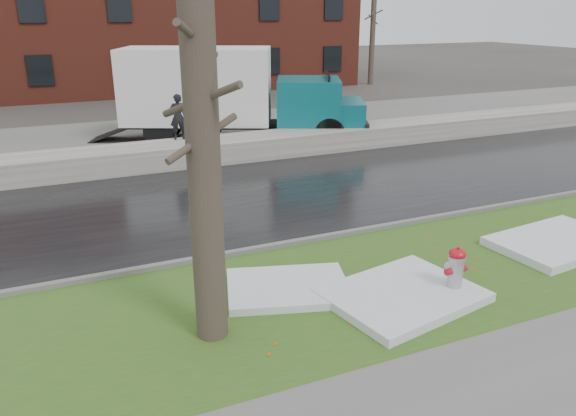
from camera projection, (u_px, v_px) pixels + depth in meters
name	position (u px, v px, depth m)	size (l,w,h in m)	color
ground	(323.00, 262.00, 11.56)	(120.00, 120.00, 0.00)	#47423D
verge	(354.00, 287.00, 10.48)	(60.00, 4.50, 0.04)	#2E521B
sidewalk	(501.00, 412.00, 7.25)	(60.00, 3.00, 0.05)	slate
road	(248.00, 198.00, 15.43)	(60.00, 7.00, 0.03)	black
parking_lot	(176.00, 137.00, 22.74)	(60.00, 9.00, 0.03)	slate
curb	(303.00, 242.00, 12.40)	(60.00, 0.15, 0.14)	slate
snowbank	(205.00, 151.00, 18.92)	(60.00, 1.60, 0.75)	#B2ACA3
brick_building	(140.00, 7.00, 36.45)	(26.00, 12.00, 10.00)	maroon
bg_tree_center	(7.00, 39.00, 30.52)	(1.40, 1.62, 6.50)	brown
bg_tree_right	(373.00, 33.00, 37.20)	(1.40, 1.62, 6.50)	brown
fire_hydrant	(456.00, 269.00, 10.03)	(0.45, 0.38, 0.93)	#A6A7AE
tree	(203.00, 143.00, 7.91)	(1.21, 1.39, 6.18)	brown
box_truck	(227.00, 93.00, 21.42)	(10.38, 5.99, 3.55)	black
worker	(178.00, 117.00, 18.72)	(0.56, 0.36, 1.52)	black
snow_patch_near	(402.00, 295.00, 9.99)	(2.60, 2.00, 0.16)	silver
snow_patch_far	(288.00, 288.00, 10.28)	(2.20, 1.60, 0.14)	silver
snow_patch_side	(557.00, 242.00, 12.21)	(2.80, 1.80, 0.18)	silver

